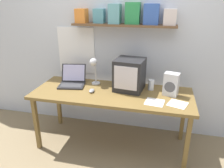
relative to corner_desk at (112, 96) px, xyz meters
name	(u,v)px	position (x,y,z in m)	size (l,w,h in m)	color
ground_plane	(112,143)	(0.00, 0.00, -0.65)	(12.00, 12.00, 0.00)	#857253
back_wall	(121,33)	(0.00, 0.48, 0.65)	(5.60, 0.24, 2.60)	silver
corner_desk	(112,96)	(0.00, 0.00, 0.00)	(1.83, 0.71, 0.71)	brown
crt_monitor	(130,75)	(0.18, 0.13, 0.24)	(0.36, 0.36, 0.37)	#232326
laptop	(73,80)	(-0.54, 0.13, 0.11)	(0.36, 0.37, 0.23)	#232326
desk_lamp	(94,66)	(-0.26, 0.17, 0.30)	(0.11, 0.15, 0.35)	silver
juice_glass	(151,85)	(0.43, 0.17, 0.11)	(0.07, 0.07, 0.12)	white
space_heater	(171,84)	(0.65, 0.07, 0.19)	(0.18, 0.15, 0.26)	silver
computer_mouse	(92,91)	(-0.23, -0.05, 0.07)	(0.07, 0.11, 0.03)	gray
loose_paper_near_laptop	(178,104)	(0.73, -0.15, 0.06)	(0.23, 0.23, 0.00)	white
open_notebook	(155,102)	(0.49, -0.16, 0.06)	(0.21, 0.21, 0.00)	white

